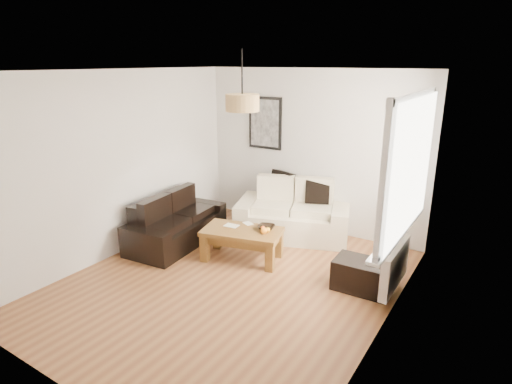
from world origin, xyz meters
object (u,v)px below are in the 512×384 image
Objects in this scene: loveseat_cream at (293,210)px; coffee_table at (242,244)px; sofa_leather at (177,221)px; ottoman at (361,275)px.

loveseat_cream is 1.18m from coffee_table.
sofa_leather is 1.51× the size of coffee_table.
sofa_leather is 2.89m from ottoman.
sofa_leather is at bearing -176.83° from ottoman.
loveseat_cream reaches higher than ottoman.
sofa_leather is (-1.38, -1.21, -0.08)m from loveseat_cream.
loveseat_cream is at bearing 79.97° from coffee_table.
ottoman is (2.88, 0.16, -0.17)m from sofa_leather.
loveseat_cream reaches higher than coffee_table.
loveseat_cream is 1.06× the size of sofa_leather.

